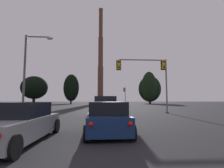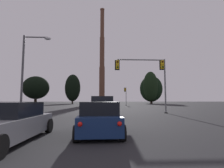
# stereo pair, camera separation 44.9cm
# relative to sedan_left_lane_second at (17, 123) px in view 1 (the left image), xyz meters

# --- Properties ---
(sedan_left_lane_second) EXTENTS (2.08, 4.74, 1.43)m
(sedan_left_lane_second) POSITION_rel_sedan_left_lane_second_xyz_m (0.00, 0.00, 0.00)
(sedan_left_lane_second) COLOR gray
(sedan_left_lane_second) RESTS_ON ground_plane
(hatchback_center_lane_second) EXTENTS (2.06, 4.17, 1.44)m
(hatchback_center_lane_second) POSITION_rel_sedan_left_lane_second_xyz_m (3.29, 1.40, -0.00)
(hatchback_center_lane_second) COLOR navy
(hatchback_center_lane_second) RESTS_ON ground_plane
(suv_center_lane_front) EXTENTS (2.31, 4.98, 1.86)m
(suv_center_lane_front) POSITION_rel_sedan_left_lane_second_xyz_m (3.32, 8.77, 0.23)
(suv_center_lane_front) COLOR navy
(suv_center_lane_front) RESTS_ON ground_plane
(traffic_light_far_right) EXTENTS (0.78, 0.50, 5.62)m
(traffic_light_far_right) POSITION_rel_sedan_left_lane_second_xyz_m (10.39, 47.68, 3.02)
(traffic_light_far_right) COLOR slate
(traffic_light_far_right) RESTS_ON ground_plane
(traffic_light_overhead_right) EXTENTS (6.29, 0.50, 6.55)m
(traffic_light_overhead_right) POSITION_rel_sedan_left_lane_second_xyz_m (8.93, 14.03, 4.36)
(traffic_light_overhead_right) COLOR slate
(traffic_light_overhead_right) RESTS_ON ground_plane
(street_lamp) EXTENTS (2.66, 0.36, 7.78)m
(street_lamp) POSITION_rel_sedan_left_lane_second_xyz_m (-3.81, 10.12, 4.12)
(street_lamp) COLOR #56565B
(street_lamp) RESTS_ON ground_plane
(smokestack) EXTENTS (5.65, 5.65, 62.55)m
(smokestack) POSITION_rel_sedan_left_lane_second_xyz_m (2.40, 104.77, 23.79)
(smokestack) COLOR #523427
(smokestack) RESTS_ON ground_plane
(treeline_left_mid) EXTENTS (7.60, 6.84, 14.63)m
(treeline_left_mid) POSITION_rel_sedan_left_lane_second_xyz_m (-11.96, 81.09, 7.24)
(treeline_left_mid) COLOR black
(treeline_left_mid) RESTS_ON ground_plane
(treeline_far_right) EXTENTS (11.51, 10.35, 14.34)m
(treeline_far_right) POSITION_rel_sedan_left_lane_second_xyz_m (27.99, 82.01, 6.96)
(treeline_far_right) COLOR black
(treeline_far_right) RESTS_ON ground_plane
(treeline_center_left) EXTENTS (12.36, 11.12, 13.15)m
(treeline_center_left) POSITION_rel_sedan_left_lane_second_xyz_m (-28.78, 78.02, 7.02)
(treeline_center_left) COLOR black
(treeline_center_left) RESTS_ON ground_plane
(treeline_right_mid) EXTENTS (7.35, 6.61, 15.98)m
(treeline_right_mid) POSITION_rel_sedan_left_lane_second_xyz_m (26.84, 78.71, 7.88)
(treeline_right_mid) COLOR black
(treeline_right_mid) RESTS_ON ground_plane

